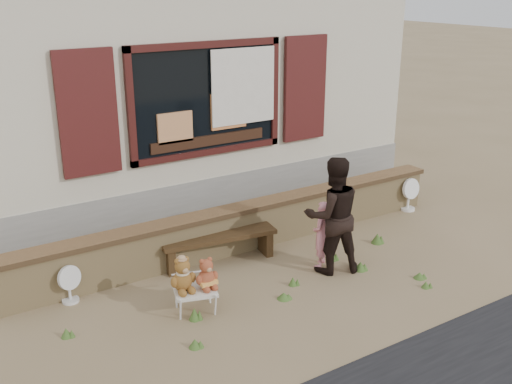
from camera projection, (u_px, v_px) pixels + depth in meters
ground at (280, 275)px, 8.01m from camera, size 80.00×80.00×0.00m
shopfront at (142, 80)px, 10.91m from camera, size 8.04×5.13×4.00m
brick_wall at (241, 227)px, 8.69m from camera, size 7.10×0.36×0.67m
bench at (219, 242)px, 8.27m from camera, size 1.67×0.58×0.42m
folding_chair at (195, 291)px, 7.05m from camera, size 0.59×0.55×0.30m
teddy_bear_left at (182, 274)px, 6.94m from camera, size 0.38×0.35×0.43m
teddy_bear_right at (206, 272)px, 7.01m from camera, size 0.34×0.32×0.39m
child at (321, 234)px, 8.12m from camera, size 0.41×0.39×0.94m
adult at (333, 215)px, 7.88m from camera, size 0.93×0.82×1.60m
fan_left at (69, 284)px, 7.27m from camera, size 0.32×0.21×0.49m
fan_right at (409, 194)px, 10.17m from camera, size 0.35×0.24×0.57m
grass_tufts at (313, 277)px, 7.81m from camera, size 4.79×1.50×0.16m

